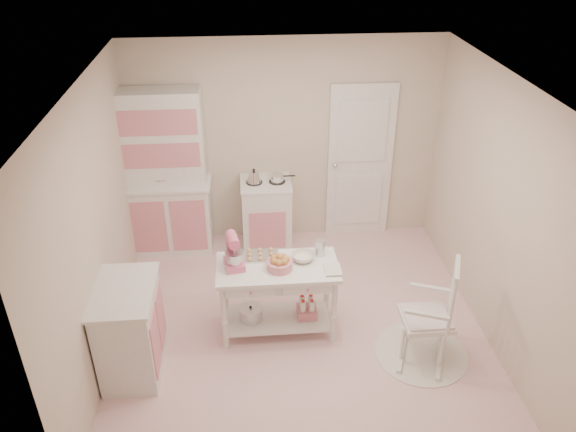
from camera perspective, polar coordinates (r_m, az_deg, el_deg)
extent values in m
plane|color=pink|center=(6.04, 1.19, -11.15)|extent=(3.80, 3.80, 0.00)
cube|color=white|center=(4.76, 1.52, 13.20)|extent=(3.80, 3.80, 0.04)
cube|color=beige|center=(6.98, -0.30, 7.41)|extent=(3.80, 0.04, 2.60)
cube|color=beige|center=(3.78, 4.42, -15.06)|extent=(3.80, 0.04, 2.60)
cube|color=beige|center=(5.44, -19.00, -1.26)|extent=(0.04, 3.80, 2.60)
cube|color=beige|center=(5.78, 20.41, 0.38)|extent=(0.04, 3.80, 2.60)
cube|color=silver|center=(7.20, 7.33, 5.44)|extent=(0.82, 0.05, 2.04)
cube|color=silver|center=(6.92, -12.32, 4.11)|extent=(1.06, 0.50, 2.08)
cube|color=silver|center=(7.08, -2.21, 0.14)|extent=(0.62, 0.57, 0.92)
cube|color=silver|center=(5.51, -15.73, -11.04)|extent=(0.54, 0.84, 0.92)
cylinder|color=white|center=(5.89, 13.32, -13.39)|extent=(0.92, 0.92, 0.01)
cube|color=silver|center=(5.54, 13.98, -9.26)|extent=(0.71, 0.84, 1.10)
cube|color=silver|center=(5.76, -1.05, -8.36)|extent=(1.20, 0.60, 0.80)
cube|color=#DE5D86|center=(5.44, -5.54, -3.69)|extent=(0.25, 0.31, 0.34)
cube|color=silver|center=(5.66, -2.73, -4.06)|extent=(0.34, 0.24, 0.02)
cylinder|color=#D57A88|center=(5.46, -0.85, -5.00)|extent=(0.25, 0.25, 0.09)
imported|color=silver|center=(5.59, 1.52, -4.20)|extent=(0.23, 0.23, 0.07)
cylinder|color=silver|center=(5.65, 3.26, -3.24)|extent=(0.10, 0.10, 0.17)
imported|color=silver|center=(5.46, 3.73, -5.49)|extent=(0.16, 0.22, 0.02)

